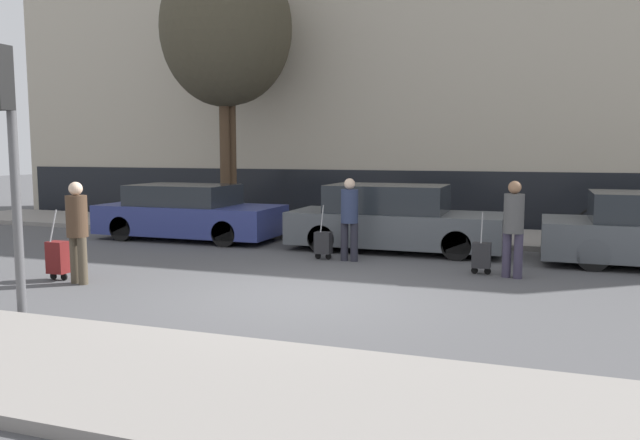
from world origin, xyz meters
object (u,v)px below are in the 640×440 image
object	(u,v)px
pedestrian_right	(514,223)
bare_tree_down_street	(223,30)
traffic_light	(5,126)
parked_bicycle	(618,223)
trolley_center	(323,243)
bare_tree_near_crossing	(229,28)
pedestrian_center	(349,215)
parked_car_0	(189,213)
pedestrian_left	(77,226)
trolley_left	(58,257)
trolley_right	(481,255)
parked_car_1	(393,220)

from	to	relation	value
pedestrian_right	bare_tree_down_street	xyz separation A→B (m)	(-7.88, 4.46, 4.47)
traffic_light	bare_tree_down_street	size ratio (longest dim) A/B	0.47
parked_bicycle	bare_tree_down_street	xyz separation A→B (m)	(-10.02, -0.45, 4.93)
trolley_center	bare_tree_near_crossing	size ratio (longest dim) A/B	0.15
parked_bicycle	pedestrian_center	bearing A→B (deg)	-140.92
parked_car_0	traffic_light	size ratio (longest dim) A/B	1.29
pedestrian_left	trolley_left	size ratio (longest dim) A/B	1.40
bare_tree_near_crossing	bare_tree_down_street	size ratio (longest dim) A/B	1.02
pedestrian_right	bare_tree_down_street	world-z (taller)	bare_tree_down_street
parked_car_0	trolley_center	distance (m)	4.40
trolley_left	traffic_light	world-z (taller)	traffic_light
trolley_center	bare_tree_down_street	size ratio (longest dim) A/B	0.15
pedestrian_center	bare_tree_near_crossing	size ratio (longest dim) A/B	0.22
pedestrian_center	parked_bicycle	size ratio (longest dim) A/B	0.93
pedestrian_left	parked_car_0	bearing A→B (deg)	114.36
trolley_right	parked_car_1	bearing A→B (deg)	134.99
pedestrian_right	trolley_center	bearing A→B (deg)	-173.74
pedestrian_right	parked_bicycle	distance (m)	5.38
parked_car_0	trolley_left	distance (m)	5.05
parked_car_1	bare_tree_near_crossing	bearing A→B (deg)	154.14
pedestrian_left	bare_tree_down_street	size ratio (longest dim) A/B	0.23
bare_tree_down_street	trolley_right	bearing A→B (deg)	-30.36
parked_car_0	pedestrian_center	bearing A→B (deg)	-19.52
parked_car_0	bare_tree_near_crossing	size ratio (longest dim) A/B	0.60
pedestrian_center	parked_car_1	bearing A→B (deg)	72.98
parked_car_1	parked_bicycle	world-z (taller)	parked_car_1
pedestrian_center	trolley_right	bearing A→B (deg)	-9.54
parked_bicycle	parked_car_1	bearing A→B (deg)	-150.45
trolley_left	pedestrian_center	size ratio (longest dim) A/B	0.73
traffic_light	bare_tree_near_crossing	xyz separation A→B (m)	(-1.79, 9.59, 3.03)
trolley_center	traffic_light	xyz separation A→B (m)	(-2.38, -5.48, 2.16)
trolley_center	pedestrian_right	xyz separation A→B (m)	(3.66, -0.65, 0.61)
trolley_center	traffic_light	bearing A→B (deg)	-113.53
pedestrian_left	bare_tree_down_street	distance (m)	8.66
trolley_center	pedestrian_right	world-z (taller)	pedestrian_right
trolley_right	traffic_light	xyz separation A→B (m)	(-5.52, -4.98, 2.16)
bare_tree_down_street	pedestrian_center	bearing A→B (deg)	-38.73
traffic_light	parked_car_0	bearing A→B (deg)	103.40
trolley_left	pedestrian_left	bearing A→B (deg)	-12.74
pedestrian_left	trolley_center	xyz separation A→B (m)	(3.02, 3.51, -0.62)
pedestrian_center	pedestrian_right	bearing A→B (deg)	-10.51
parked_car_1	trolley_left	distance (m)	6.79
pedestrian_right	bare_tree_near_crossing	distance (m)	10.24
trolley_right	bare_tree_down_street	world-z (taller)	bare_tree_down_street
parked_car_1	bare_tree_down_street	distance (m)	7.45
parked_car_1	pedestrian_left	xyz separation A→B (m)	(-4.09, -5.09, 0.28)
pedestrian_left	parked_car_1	bearing A→B (deg)	63.98
parked_car_1	trolley_left	world-z (taller)	parked_car_1
parked_car_0	parked_bicycle	world-z (taller)	parked_car_0
traffic_light	bare_tree_near_crossing	world-z (taller)	bare_tree_near_crossing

